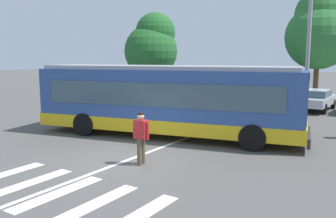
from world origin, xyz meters
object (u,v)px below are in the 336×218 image
object	(u,v)px
background_tree_left	(152,46)
background_tree_right	(319,30)
city_transit_bus	(167,100)
pedestrian_crossing_street	(141,135)
parked_car_blue	(204,92)
parked_car_black	(237,93)
twin_arm_street_lamp	(310,21)
parked_car_silver	(316,99)
parked_car_teal	(274,96)

from	to	relation	value
background_tree_left	background_tree_right	world-z (taller)	background_tree_right
city_transit_bus	pedestrian_crossing_street	size ratio (longest dim) A/B	6.89
parked_car_blue	parked_car_black	size ratio (longest dim) A/B	1.02
pedestrian_crossing_street	twin_arm_street_lamp	bearing A→B (deg)	75.02
pedestrian_crossing_street	parked_car_silver	xyz separation A→B (m)	(2.29, 15.55, -0.20)
parked_car_teal	parked_car_silver	distance (m)	2.63
twin_arm_street_lamp	parked_car_black	bearing A→B (deg)	136.89
parked_car_blue	parked_car_silver	xyz separation A→B (m)	(8.13, -0.04, 0.00)
pedestrian_crossing_street	twin_arm_street_lamp	distance (m)	11.51
twin_arm_street_lamp	background_tree_left	size ratio (longest dim) A/B	1.18
parked_car_black	parked_car_silver	size ratio (longest dim) A/B	1.01
parked_car_silver	background_tree_right	xyz separation A→B (m)	(-0.66, 3.30, 4.56)
parked_car_teal	pedestrian_crossing_street	bearing A→B (deg)	-88.76
parked_car_blue	parked_car_teal	size ratio (longest dim) A/B	1.00
parked_car_black	parked_car_silver	xyz separation A→B (m)	(5.55, -0.42, 0.00)
city_transit_bus	pedestrian_crossing_street	xyz separation A→B (m)	(1.59, -3.92, -0.62)
parked_car_silver	parked_car_blue	bearing A→B (deg)	179.75
city_transit_bus	parked_car_teal	distance (m)	11.50
twin_arm_street_lamp	city_transit_bus	bearing A→B (deg)	-124.13
pedestrian_crossing_street	parked_car_teal	world-z (taller)	pedestrian_crossing_street
parked_car_black	background_tree_left	size ratio (longest dim) A/B	0.65
parked_car_black	city_transit_bus	bearing A→B (deg)	-82.13
twin_arm_street_lamp	background_tree_right	world-z (taller)	twin_arm_street_lamp
pedestrian_crossing_street	parked_car_black	xyz separation A→B (m)	(-3.25, 15.97, -0.20)
parked_car_black	twin_arm_street_lamp	bearing A→B (deg)	-43.11
city_transit_bus	parked_car_silver	bearing A→B (deg)	71.56
pedestrian_crossing_street	parked_car_blue	distance (m)	16.65
parked_car_teal	background_tree_left	size ratio (longest dim) A/B	0.66
city_transit_bus	background_tree_right	size ratio (longest dim) A/B	1.44
parked_car_blue	parked_car_teal	xyz separation A→B (m)	(5.51, -0.27, 0.00)
background_tree_right	city_transit_bus	bearing A→B (deg)	-102.16
city_transit_bus	parked_car_black	distance (m)	12.20
parked_car_black	parked_car_teal	distance (m)	3.00
parked_car_teal	background_tree_left	world-z (taller)	background_tree_left
pedestrian_crossing_street	background_tree_right	distance (m)	19.42
background_tree_right	parked_car_blue	bearing A→B (deg)	-156.38
twin_arm_street_lamp	background_tree_left	distance (m)	14.56
parked_car_black	parked_car_teal	size ratio (longest dim) A/B	0.98
parked_car_silver	background_tree_right	size ratio (longest dim) A/B	0.55
city_transit_bus	background_tree_right	xyz separation A→B (m)	(3.22, 14.94, 3.74)
parked_car_teal	twin_arm_street_lamp	world-z (taller)	twin_arm_street_lamp
background_tree_right	parked_car_black	bearing A→B (deg)	-149.42
background_tree_left	twin_arm_street_lamp	bearing A→B (deg)	-21.62
pedestrian_crossing_street	twin_arm_street_lamp	world-z (taller)	twin_arm_street_lamp
background_tree_left	background_tree_right	bearing A→B (deg)	14.36
parked_car_blue	background_tree_left	size ratio (longest dim) A/B	0.66
twin_arm_street_lamp	parked_car_teal	bearing A→B (deg)	121.85
parked_car_black	background_tree_right	world-z (taller)	background_tree_right
parked_car_black	twin_arm_street_lamp	size ratio (longest dim) A/B	0.55
pedestrian_crossing_street	background_tree_right	bearing A→B (deg)	85.05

